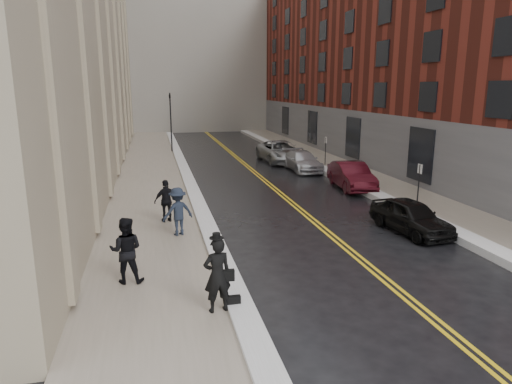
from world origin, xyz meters
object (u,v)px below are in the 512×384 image
car_silver_far (281,152)px  pedestrian_a (126,250)px  car_black (411,216)px  car_silver_near (302,161)px  pedestrian_b (178,211)px  car_maroon (351,176)px  pedestrian_c (167,201)px  pedestrian_main (217,275)px

car_silver_far → pedestrian_a: 23.37m
car_black → car_silver_near: size_ratio=0.86×
pedestrian_b → car_silver_near: bearing=-145.4°
car_black → car_silver_near: car_black is taller
car_black → pedestrian_a: size_ratio=2.01×
car_silver_near → pedestrian_a: 20.23m
car_maroon → pedestrian_c: pedestrian_c is taller
pedestrian_main → pedestrian_b: size_ratio=1.05×
pedestrian_a → pedestrian_c: size_ratio=1.09×
pedestrian_c → car_silver_far: bearing=-135.1°
pedestrian_c → car_silver_near: bearing=-144.7°
car_maroon → pedestrian_main: pedestrian_main is taller
pedestrian_b → pedestrian_c: (-0.36, 1.91, -0.03)m
pedestrian_b → car_maroon: bearing=-166.1°
pedestrian_main → pedestrian_c: (-0.97, 8.35, -0.08)m
pedestrian_c → pedestrian_main: bearing=83.3°
car_black → pedestrian_b: size_ratio=2.12×
car_black → car_silver_far: bearing=83.6°
car_black → pedestrian_c: pedestrian_c is taller
pedestrian_a → pedestrian_b: pedestrian_a is taller
pedestrian_main → pedestrian_c: bearing=-94.2°
car_maroon → pedestrian_main: (-9.60, -13.17, 0.37)m
car_silver_near → car_maroon: bearing=-82.6°
car_black → pedestrian_c: (-9.51, 3.21, 0.38)m
car_black → car_silver_near: 14.18m
car_maroon → pedestrian_b: pedestrian_b is taller
pedestrian_main → car_black: bearing=-159.8°
car_maroon → car_silver_far: bearing=103.3°
car_silver_near → pedestrian_b: pedestrian_b is taller
car_silver_far → pedestrian_c: size_ratio=3.23×
car_black → pedestrian_b: bearing=164.5°
pedestrian_c → car_black: bearing=148.0°
car_black → car_silver_near: (0.15, 14.18, -0.00)m
car_silver_far → car_silver_near: bearing=-85.3°
car_silver_far → pedestrian_c: (-9.18, -14.87, 0.24)m
pedestrian_a → pedestrian_c: 6.14m
car_silver_near → pedestrian_c: size_ratio=2.56×
car_silver_near → pedestrian_main: (-8.69, -19.32, 0.46)m
car_maroon → car_silver_near: (-0.91, 6.14, -0.09)m
car_maroon → pedestrian_c: size_ratio=2.56×
car_maroon → pedestrian_a: (-11.93, -10.82, 0.37)m
car_silver_near → car_black: bearing=-91.6°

